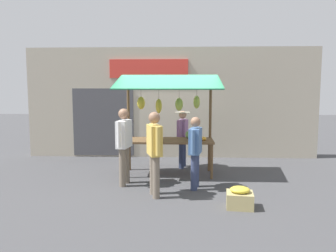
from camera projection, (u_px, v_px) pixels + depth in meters
ground_plane at (168, 174)px, 8.18m from camera, size 40.00×40.00×0.00m
street_backdrop at (170, 103)px, 10.17m from camera, size 9.00×0.30×3.40m
market_stall at (170, 113)px, 8.05m from camera, size 2.50×1.46×2.50m
vendor_with_sunhat at (183, 135)px, 8.81m from camera, size 0.40×0.66×1.54m
shopper_with_shopping_bag at (154, 148)px, 6.38m from camera, size 0.36×0.69×1.68m
shopper_in_striped_shirt at (195, 148)px, 6.90m from camera, size 0.31×0.66×1.54m
shopper_in_grey_tee at (124, 141)px, 7.17m from camera, size 0.30×0.71×1.70m
produce_crate_near at (240, 198)px, 5.83m from camera, size 0.51×0.46×0.39m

